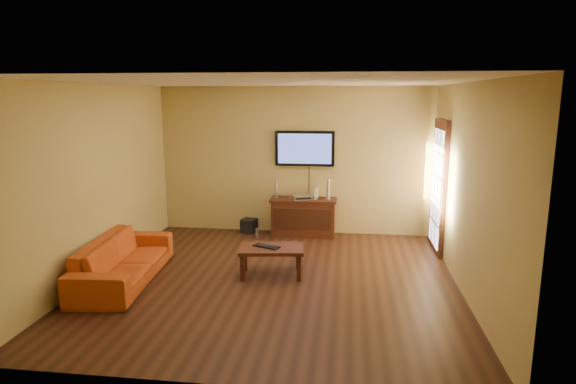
% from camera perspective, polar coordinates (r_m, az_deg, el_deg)
% --- Properties ---
extents(ground_plane, '(5.00, 5.00, 0.00)m').
position_cam_1_polar(ground_plane, '(6.81, -1.70, -10.43)').
color(ground_plane, black).
rests_on(ground_plane, ground).
extents(room_walls, '(5.00, 5.00, 5.00)m').
position_cam_1_polar(room_walls, '(6.99, -0.98, 4.47)').
color(room_walls, tan).
rests_on(room_walls, ground).
extents(french_door, '(0.07, 1.02, 2.22)m').
position_cam_1_polar(french_door, '(8.21, 17.38, 0.47)').
color(french_door, '#3B190D').
rests_on(french_door, ground).
extents(media_console, '(1.20, 0.46, 0.69)m').
position_cam_1_polar(media_console, '(8.82, 1.83, -2.97)').
color(media_console, '#3B190D').
rests_on(media_console, ground).
extents(television, '(1.08, 0.08, 0.64)m').
position_cam_1_polar(television, '(8.78, 2.00, 5.17)').
color(television, black).
rests_on(television, ground).
extents(coffee_table, '(0.97, 0.66, 0.42)m').
position_cam_1_polar(coffee_table, '(6.87, -2.00, -7.04)').
color(coffee_table, '#3B190D').
rests_on(coffee_table, ground).
extents(sofa, '(0.78, 2.10, 0.80)m').
position_cam_1_polar(sofa, '(7.04, -18.95, -6.83)').
color(sofa, '#BD4915').
rests_on(sofa, ground).
extents(speaker_left, '(0.09, 0.09, 0.32)m').
position_cam_1_polar(speaker_left, '(8.80, -1.42, 0.28)').
color(speaker_left, silver).
rests_on(speaker_left, media_console).
extents(speaker_right, '(0.10, 0.10, 0.37)m').
position_cam_1_polar(speaker_right, '(8.71, 4.78, 0.25)').
color(speaker_right, silver).
rests_on(speaker_right, media_console).
extents(av_receiver, '(0.40, 0.35, 0.08)m').
position_cam_1_polar(av_receiver, '(8.69, 1.63, -0.61)').
color(av_receiver, silver).
rests_on(av_receiver, media_console).
extents(game_console, '(0.06, 0.17, 0.22)m').
position_cam_1_polar(game_console, '(8.74, 3.38, -0.08)').
color(game_console, white).
rests_on(game_console, media_console).
extents(subwoofer, '(0.31, 0.31, 0.26)m').
position_cam_1_polar(subwoofer, '(9.08, -4.64, -4.00)').
color(subwoofer, black).
rests_on(subwoofer, ground).
extents(bottle, '(0.07, 0.07, 0.20)m').
position_cam_1_polar(bottle, '(8.71, -3.68, -4.89)').
color(bottle, white).
rests_on(bottle, ground).
extents(keyboard, '(0.41, 0.29, 0.02)m').
position_cam_1_polar(keyboard, '(6.86, -2.57, -6.44)').
color(keyboard, black).
rests_on(keyboard, coffee_table).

